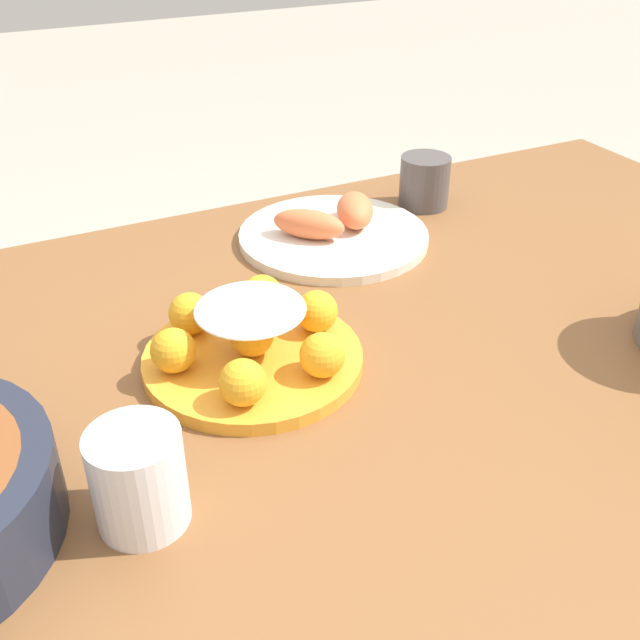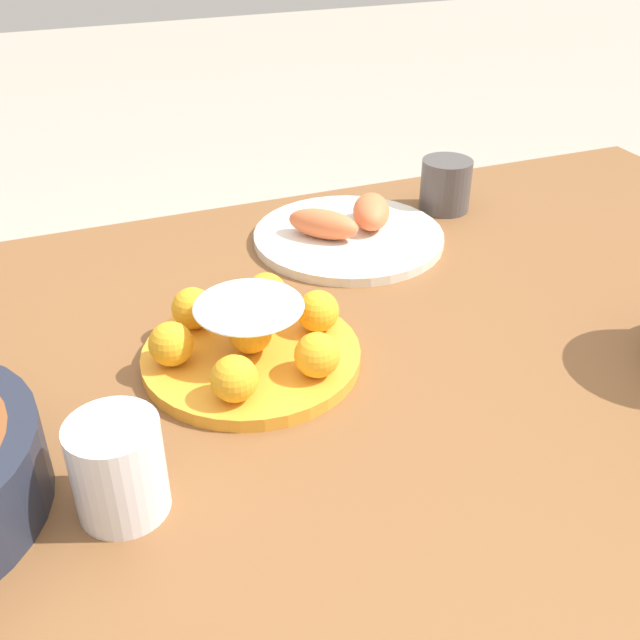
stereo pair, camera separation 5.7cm
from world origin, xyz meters
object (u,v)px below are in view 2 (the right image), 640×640
(cake_plate, at_px, (251,339))
(cup_near, at_px, (446,185))
(dining_table, at_px, (381,395))
(cup_far, at_px, (118,468))
(seafood_platter, at_px, (349,231))

(cake_plate, distance_m, cup_near, 0.51)
(dining_table, height_order, cup_far, cup_far)
(dining_table, height_order, seafood_platter, seafood_platter)
(dining_table, bearing_deg, cup_far, 25.84)
(dining_table, xyz_separation_m, cup_far, (0.34, 0.16, 0.14))
(cake_plate, distance_m, seafood_platter, 0.33)
(cake_plate, relative_size, seafood_platter, 0.88)
(dining_table, xyz_separation_m, cup_near, (-0.25, -0.31, 0.13))
(seafood_platter, distance_m, cup_near, 0.20)
(cup_near, height_order, cup_far, cup_far)
(cup_far, bearing_deg, cake_plate, -134.73)
(seafood_platter, xyz_separation_m, cup_far, (0.40, 0.42, 0.03))
(dining_table, xyz_separation_m, cake_plate, (0.16, -0.01, 0.12))
(dining_table, height_order, cake_plate, cake_plate)
(cup_far, bearing_deg, dining_table, -154.16)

